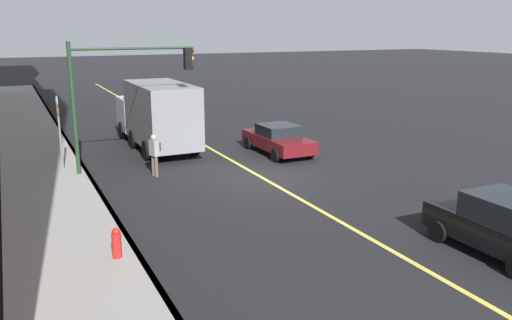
% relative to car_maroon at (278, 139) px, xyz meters
% --- Properties ---
extents(ground, '(200.00, 200.00, 0.00)m').
position_rel_car_maroon_xyz_m(ground, '(-3.35, 2.53, -0.70)').
color(ground, black).
extents(sidewalk_slab, '(80.00, 3.22, 0.15)m').
position_rel_car_maroon_xyz_m(sidewalk_slab, '(-3.35, 10.26, -0.62)').
color(sidewalk_slab, gray).
rests_on(sidewalk_slab, ground).
extents(curb_edge, '(80.00, 0.16, 0.15)m').
position_rel_car_maroon_xyz_m(curb_edge, '(-3.35, 8.73, -0.62)').
color(curb_edge, slate).
rests_on(curb_edge, ground).
extents(lane_stripe_center, '(80.00, 0.16, 0.01)m').
position_rel_car_maroon_xyz_m(lane_stripe_center, '(-3.35, 2.53, -0.69)').
color(lane_stripe_center, '#D8CC4C').
rests_on(lane_stripe_center, ground).
extents(car_maroon, '(4.37, 1.95, 1.38)m').
position_rel_car_maroon_xyz_m(car_maroon, '(0.00, 0.00, 0.00)').
color(car_maroon, '#591116').
rests_on(car_maroon, ground).
extents(car_black, '(3.87, 2.00, 1.61)m').
position_rel_car_maroon_xyz_m(car_black, '(-12.57, 0.06, 0.10)').
color(car_black, black).
rests_on(car_black, ground).
extents(truck_gray, '(7.69, 2.51, 3.25)m').
position_rel_car_maroon_xyz_m(truck_gray, '(3.52, 4.79, 1.01)').
color(truck_gray, silver).
rests_on(truck_gray, ground).
extents(pedestrian_with_backpack, '(0.45, 0.44, 1.70)m').
position_rel_car_maroon_xyz_m(pedestrian_with_backpack, '(-1.34, 6.26, 0.29)').
color(pedestrian_with_backpack, brown).
rests_on(pedestrian_with_backpack, ground).
extents(traffic_light_mast, '(0.28, 5.01, 5.28)m').
position_rel_car_maroon_xyz_m(traffic_light_mast, '(-0.22, 7.04, 2.99)').
color(traffic_light_mast, '#1E3823').
rests_on(traffic_light_mast, ground).
extents(street_sign_post, '(0.60, 0.08, 3.16)m').
position_rel_car_maroon_xyz_m(street_sign_post, '(0.74, 9.56, 1.15)').
color(street_sign_post, slate).
rests_on(street_sign_post, ground).
extents(fire_hydrant, '(0.24, 0.24, 0.94)m').
position_rel_car_maroon_xyz_m(fire_hydrant, '(-8.80, 9.25, -0.23)').
color(fire_hydrant, red).
rests_on(fire_hydrant, ground).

